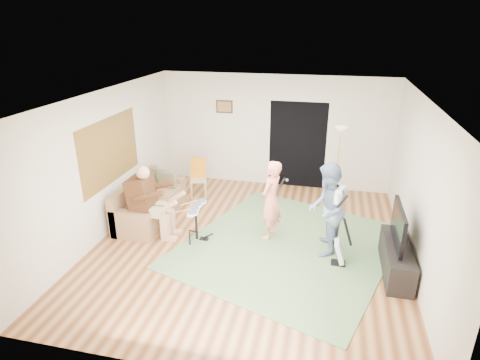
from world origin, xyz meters
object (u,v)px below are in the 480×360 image
(guitarist, at_px, (326,210))
(dining_chair, at_px, (199,182))
(torchiere_lamp, at_px, (339,153))
(drum_kit, at_px, (196,225))
(sofa, at_px, (147,205))
(tv_cabinet, at_px, (396,259))
(television, at_px, (399,226))
(singer, at_px, (271,200))
(guitar_spare, at_px, (340,251))

(guitarist, distance_m, dining_chair, 3.53)
(torchiere_lamp, bearing_deg, drum_kit, -139.39)
(drum_kit, height_order, torchiere_lamp, torchiere_lamp)
(dining_chair, bearing_deg, drum_kit, -89.15)
(sofa, relative_size, tv_cabinet, 1.42)
(drum_kit, xyz_separation_m, torchiere_lamp, (2.50, 2.14, 0.91))
(sofa, height_order, torchiere_lamp, torchiere_lamp)
(sofa, xyz_separation_m, tv_cabinet, (4.79, -0.93, -0.02))
(television, bearing_deg, sofa, 168.92)
(drum_kit, bearing_deg, singer, 17.38)
(television, bearing_deg, singer, 162.00)
(singer, bearing_deg, guitar_spare, 80.95)
(torchiere_lamp, height_order, television, torchiere_lamp)
(television, bearing_deg, guitarist, 161.59)
(sofa, distance_m, television, 4.86)
(drum_kit, relative_size, guitarist, 0.43)
(singer, distance_m, dining_chair, 2.52)
(sofa, xyz_separation_m, television, (4.74, -0.93, 0.58))
(drum_kit, xyz_separation_m, tv_cabinet, (3.50, -0.28, -0.06))
(drum_kit, bearing_deg, dining_chair, 106.94)
(singer, distance_m, television, 2.24)
(dining_chair, relative_size, television, 0.84)
(torchiere_lamp, bearing_deg, television, -68.55)
(drum_kit, bearing_deg, television, -4.60)
(sofa, height_order, tv_cabinet, sofa)
(tv_cabinet, bearing_deg, torchiere_lamp, 112.47)
(guitarist, distance_m, guitar_spare, 0.73)
(drum_kit, xyz_separation_m, guitar_spare, (2.61, -0.25, -0.06))
(torchiere_lamp, xyz_separation_m, tv_cabinet, (1.00, -2.42, -0.97))
(guitarist, relative_size, guitar_spare, 1.90)
(guitarist, bearing_deg, singer, -105.78)
(guitar_spare, relative_size, tv_cabinet, 0.62)
(singer, bearing_deg, tv_cabinet, 90.70)
(guitarist, distance_m, television, 1.18)
(sofa, relative_size, dining_chair, 2.26)
(drum_kit, distance_m, guitarist, 2.39)
(drum_kit, xyz_separation_m, television, (3.45, -0.28, 0.54))
(dining_chair, xyz_separation_m, tv_cabinet, (4.10, -2.26, -0.06))
(dining_chair, bearing_deg, torchiere_lamp, -13.14)
(drum_kit, bearing_deg, tv_cabinet, -4.54)
(singer, relative_size, guitarist, 0.92)
(torchiere_lamp, distance_m, dining_chair, 3.24)
(guitarist, bearing_deg, sofa, -96.96)
(sofa, xyz_separation_m, guitarist, (3.62, -0.56, 0.56))
(drum_kit, height_order, guitar_spare, guitar_spare)
(tv_cabinet, bearing_deg, singer, 162.38)
(sofa, bearing_deg, singer, -5.17)
(drum_kit, height_order, tv_cabinet, drum_kit)
(singer, height_order, guitarist, guitarist)
(torchiere_lamp, height_order, tv_cabinet, torchiere_lamp)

